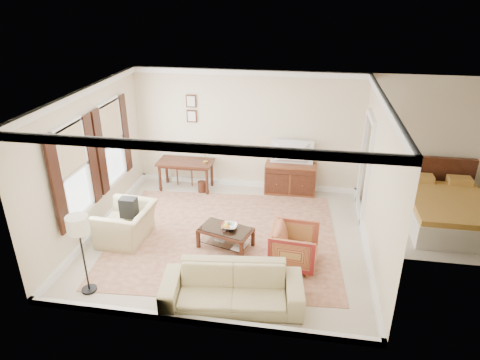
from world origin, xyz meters
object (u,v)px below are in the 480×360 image
(club_armchair, at_px, (126,218))
(tv, at_px, (292,146))
(striped_armchair, at_px, (294,245))
(sofa, at_px, (232,282))
(sideboard, at_px, (290,179))
(coffee_table, at_px, (226,233))
(writing_desk, at_px, (186,165))

(club_armchair, bearing_deg, tv, 133.86)
(striped_armchair, height_order, sofa, sofa)
(sideboard, distance_m, striped_armchair, 2.95)
(sideboard, distance_m, coffee_table, 2.81)
(sideboard, distance_m, tv, 0.86)
(coffee_table, distance_m, club_armchair, 1.99)
(sideboard, relative_size, coffee_table, 1.10)
(striped_armchair, distance_m, club_armchair, 3.33)
(club_armchair, bearing_deg, coffee_table, 94.71)
(club_armchair, relative_size, sofa, 0.50)
(tv, bearing_deg, striped_armchair, 94.77)
(tv, height_order, coffee_table, tv)
(sideboard, bearing_deg, club_armchair, -139.31)
(sideboard, distance_m, club_armchair, 4.05)
(coffee_table, distance_m, sofa, 1.64)
(sideboard, bearing_deg, coffee_table, -112.64)
(tv, xyz_separation_m, striped_armchair, (0.24, -2.92, -0.82))
(writing_desk, distance_m, sideboard, 2.57)
(writing_desk, bearing_deg, striped_armchair, -44.69)
(writing_desk, distance_m, coffee_table, 2.85)
(coffee_table, relative_size, club_armchair, 1.01)
(tv, height_order, striped_armchair, tv)
(coffee_table, relative_size, sofa, 0.50)
(writing_desk, relative_size, sideboard, 1.10)
(club_armchair, bearing_deg, writing_desk, 171.62)
(coffee_table, height_order, striped_armchair, striped_armchair)
(sideboard, height_order, sofa, sofa)
(coffee_table, bearing_deg, sideboard, 67.36)
(sofa, bearing_deg, tv, 74.05)
(tv, bearing_deg, club_armchair, 40.48)
(tv, relative_size, club_armchair, 0.89)
(coffee_table, xyz_separation_m, sofa, (0.42, -1.59, 0.12))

